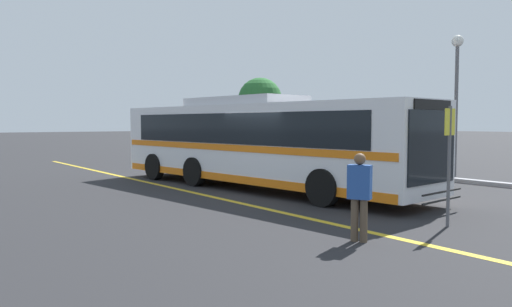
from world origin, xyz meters
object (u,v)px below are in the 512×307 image
Objects in this scene: street_lamp at (457,78)px; tree_0 at (260,100)px; parked_car_1 at (261,151)px; bus_stop_sign at (449,151)px; parked_car_0 at (201,147)px; transit_bus at (256,141)px; parked_car_2 at (364,159)px; pedestrian_0 at (359,192)px.

street_lamp reaches higher than tree_0.
parked_car_1 is 1.79× the size of bus_stop_sign.
parked_car_0 is 0.81× the size of street_lamp.
bus_stop_sign is at bearing 80.88° from transit_bus.
tree_0 is (-14.32, 5.68, 3.02)m from parked_car_2.
tree_0 is (-21.77, 11.64, 2.16)m from bus_stop_sign.
street_lamp reaches higher than parked_car_0.
pedestrian_0 is (19.63, -8.29, 0.20)m from parked_car_0.
parked_car_0 is at bearing -71.90° from tree_0.
bus_stop_sign is 10.27m from street_lamp.
parked_car_1 is 16.12m from pedestrian_0.
parked_car_0 is 1.78× the size of bus_stop_sign.
tree_0 is at bearing 18.04° from parked_car_0.
parked_car_1 is (-6.66, 5.34, -0.82)m from transit_bus.
street_lamp is at bearing -44.84° from parked_car_2.
transit_bus is 2.86× the size of parked_car_0.
parked_car_2 is at bearing -89.18° from parked_car_0.
tree_0 reaches higher than bus_stop_sign.
parked_car_2 reaches higher than parked_car_0.
parked_car_2 is at bearing -131.65° from street_lamp.
parked_car_2 is 4.76m from street_lamp.
transit_bus reaches higher than bus_stop_sign.
transit_bus reaches higher than parked_car_0.
bus_stop_sign reaches higher than parked_car_1.
bus_stop_sign is 0.48× the size of tree_0.
transit_bus is at bearing -124.73° from parked_car_1.
parked_car_1 is (5.83, 0.03, 0.03)m from parked_car_0.
bus_stop_sign is 0.45× the size of street_lamp.
bus_stop_sign is at bearing -131.87° from parked_car_2.
transit_bus is 2.85× the size of parked_car_1.
transit_bus is 18.37m from tree_0.
parked_car_2 is at bearing -77.14° from pedestrian_0.
parked_car_1 reaches higher than parked_car_2.
parked_car_2 is (6.58, 0.16, -0.02)m from parked_car_1.
transit_bus is 7.77m from pedestrian_0.
bus_stop_sign is at bearing -28.14° from tree_0.
tree_0 is at bearing -60.88° from pedestrian_0.
street_lamp is (-4.87, 11.13, 3.01)m from pedestrian_0.
pedestrian_0 is at bearing -142.77° from parked_car_2.
bus_stop_sign is at bearing -108.46° from parked_car_1.
transit_bus is 2.44× the size of tree_0.
parked_car_1 is 10.16m from tree_0.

